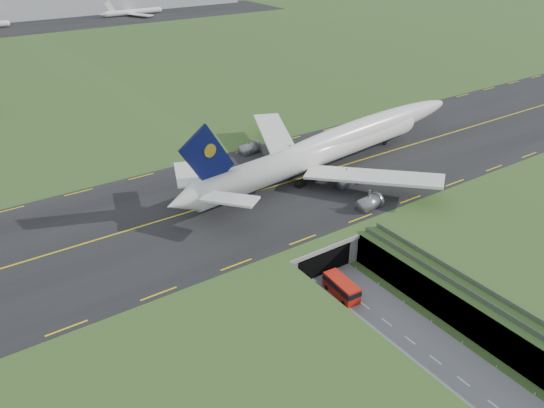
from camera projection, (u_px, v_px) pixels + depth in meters
ground at (353, 297)px, 91.09m from camera, size 900.00×900.00×0.00m
airfield_deck at (354, 283)px, 89.67m from camera, size 800.00×800.00×6.00m
trench_road at (384, 321)px, 85.57m from camera, size 12.00×75.00×0.20m
taxiway at (250, 194)px, 112.27m from camera, size 800.00×44.00×0.18m
tunnel_portal at (296, 238)px, 101.70m from camera, size 17.00×22.30×6.00m
guideway at (495, 309)px, 80.09m from camera, size 3.00×53.00×7.05m
jumbo_jet at (334, 146)px, 122.69m from camera, size 89.20×57.96×19.32m
shuttle_tram at (341, 288)px, 90.79m from camera, size 3.35×7.65×3.05m
cargo_terminal at (2, 6)px, 302.67m from camera, size 320.00×67.00×15.60m
distant_hills at (62, 4)px, 438.31m from camera, size 700.00×91.00×60.00m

